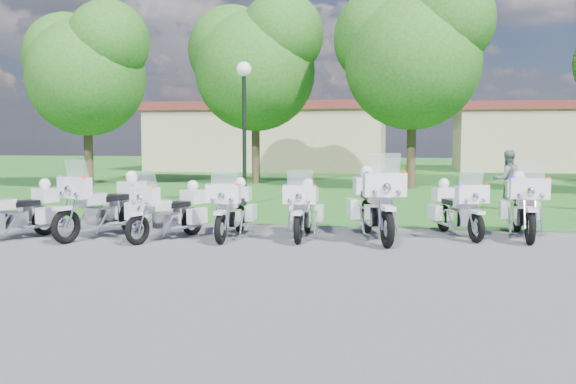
% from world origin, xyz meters
% --- Properties ---
extents(ground, '(100.00, 100.00, 0.00)m').
position_xyz_m(ground, '(0.00, 0.00, 0.00)').
color(ground, '#4D4D52').
rests_on(ground, ground).
extents(grass_lawn, '(100.00, 48.00, 0.01)m').
position_xyz_m(grass_lawn, '(0.00, 27.00, 0.00)').
color(grass_lawn, '#215C1D').
rests_on(grass_lawn, ground).
extents(motorcycle_0, '(1.23, 2.07, 1.47)m').
position_xyz_m(motorcycle_0, '(-5.39, -0.00, 0.61)').
color(motorcycle_0, black).
rests_on(motorcycle_0, ground).
extents(motorcycle_1, '(1.35, 2.33, 1.64)m').
position_xyz_m(motorcycle_1, '(-3.76, 0.63, 0.69)').
color(motorcycle_1, black).
rests_on(motorcycle_1, ground).
extents(motorcycle_2, '(1.24, 1.97, 1.42)m').
position_xyz_m(motorcycle_2, '(-2.32, 0.59, 0.60)').
color(motorcycle_2, black).
rests_on(motorcycle_2, ground).
extents(motorcycle_3, '(0.73, 2.19, 1.47)m').
position_xyz_m(motorcycle_3, '(-1.15, 1.06, 0.62)').
color(motorcycle_3, black).
rests_on(motorcycle_3, ground).
extents(motorcycle_4, '(0.73, 2.15, 1.44)m').
position_xyz_m(motorcycle_4, '(0.32, 1.33, 0.60)').
color(motorcycle_4, black).
rests_on(motorcycle_4, ground).
extents(motorcycle_5, '(1.30, 2.60, 1.78)m').
position_xyz_m(motorcycle_5, '(1.77, 1.40, 0.74)').
color(motorcycle_5, black).
rests_on(motorcycle_5, ground).
extents(motorcycle_6, '(1.17, 2.03, 1.43)m').
position_xyz_m(motorcycle_6, '(3.45, 2.08, 0.60)').
color(motorcycle_6, black).
rests_on(motorcycle_6, ground).
extents(motorcycle_7, '(0.82, 2.42, 1.63)m').
position_xyz_m(motorcycle_7, '(4.80, 2.20, 0.68)').
color(motorcycle_7, black).
rests_on(motorcycle_7, ground).
extents(lamp_post, '(0.44, 0.44, 4.30)m').
position_xyz_m(lamp_post, '(-2.38, 6.94, 3.23)').
color(lamp_post, black).
rests_on(lamp_post, ground).
extents(tree_0, '(5.63, 4.81, 7.51)m').
position_xyz_m(tree_0, '(-10.58, 12.90, 4.97)').
color(tree_0, '#38281C').
rests_on(tree_0, ground).
extents(tree_1, '(6.18, 5.28, 8.24)m').
position_xyz_m(tree_1, '(-4.24, 16.07, 5.45)').
color(tree_1, '#38281C').
rests_on(tree_1, ground).
extents(tree_2, '(6.25, 5.34, 8.34)m').
position_xyz_m(tree_2, '(2.53, 14.24, 5.52)').
color(tree_2, '#38281C').
rests_on(tree_2, ground).
extents(building_west, '(14.56, 8.32, 4.10)m').
position_xyz_m(building_west, '(-6.00, 28.00, 2.07)').
color(building_west, tan).
rests_on(building_west, ground).
extents(building_east, '(11.44, 7.28, 4.10)m').
position_xyz_m(building_east, '(11.00, 30.00, 2.07)').
color(building_east, tan).
rests_on(building_east, ground).
extents(bystander_b, '(0.95, 0.82, 1.69)m').
position_xyz_m(bystander_b, '(5.24, 7.36, 0.85)').
color(bystander_b, slate).
rests_on(bystander_b, ground).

